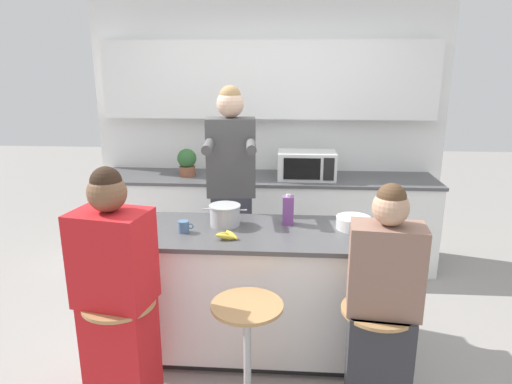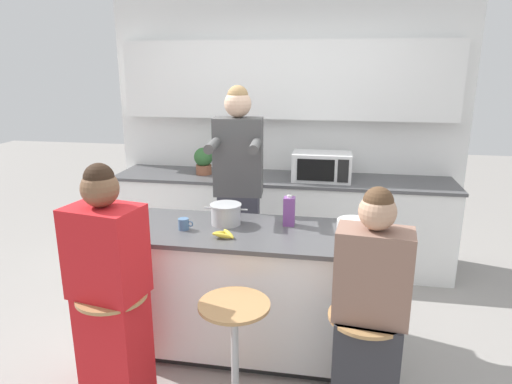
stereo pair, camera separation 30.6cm
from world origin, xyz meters
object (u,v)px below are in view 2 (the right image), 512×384
kitchen_island (254,290)px  juice_carton (289,211)px  bar_stool_leftmost (116,340)px  person_seated_near (369,327)px  microwave (322,167)px  banana_bunch (224,234)px  bar_stool_rightmost (363,364)px  person_wrapped_blanket (110,293)px  cooking_pot (226,214)px  bar_stool_center (235,350)px  person_cooking (239,200)px  coffee_cup_near (184,224)px  fruit_bowl (354,226)px  potted_plant (204,160)px

kitchen_island → juice_carton: (0.22, 0.15, 0.54)m
bar_stool_leftmost → person_seated_near: person_seated_near is taller
person_seated_near → microwave: (-0.34, 2.10, 0.39)m
banana_bunch → juice_carton: size_ratio=0.76×
bar_stool_rightmost → bar_stool_leftmost: bearing=-179.0°
person_wrapped_blanket → cooking_pot: 0.94m
bar_stool_center → bar_stool_rightmost: size_ratio=1.00×
person_cooking → banana_bunch: person_cooking is taller
coffee_cup_near → juice_carton: 0.72m
kitchen_island → bar_stool_center: kitchen_island is taller
bar_stool_center → person_seated_near: person_seated_near is taller
banana_bunch → coffee_cup_near: bearing=161.3°
bar_stool_rightmost → banana_bunch: (-0.89, 0.47, 0.52)m
kitchen_island → cooking_pot: size_ratio=5.84×
person_wrapped_blanket → microwave: 2.41m
juice_carton → microwave: size_ratio=0.39×
person_wrapped_blanket → fruit_bowl: bearing=38.3°
person_cooking → cooking_pot: person_cooking is taller
microwave → potted_plant: 1.18m
kitchen_island → person_cooking: size_ratio=0.98×
kitchen_island → bar_stool_leftmost: bearing=-137.6°
bar_stool_leftmost → banana_bunch: bearing=42.0°
bar_stool_rightmost → potted_plant: bearing=125.2°
bar_stool_center → person_seated_near: size_ratio=0.50×
bar_stool_leftmost → bar_stool_rightmost: bearing=1.0°
bar_stool_rightmost → potted_plant: (-1.50, 2.13, 0.64)m
person_seated_near → juice_carton: person_seated_near is taller
person_seated_near → person_wrapped_blanket: bearing=-173.9°
juice_carton → microwave: microwave is taller
person_cooking → coffee_cup_near: size_ratio=17.57×
cooking_pot → microwave: 1.49m
bar_stool_leftmost → bar_stool_rightmost: 1.43m
person_wrapped_blanket → cooking_pot: (0.51, 0.74, 0.26)m
kitchen_island → fruit_bowl: (0.66, 0.09, 0.48)m
kitchen_island → person_wrapped_blanket: (-0.73, -0.65, 0.25)m
person_seated_near → coffee_cup_near: size_ratio=13.54×
person_cooking → person_wrapped_blanket: (-0.50, -1.23, -0.22)m
cooking_pot → coffee_cup_near: cooking_pot is taller
coffee_cup_near → juice_carton: bearing=17.2°
bar_stool_leftmost → bar_stool_rightmost: same height
bar_stool_rightmost → fruit_bowl: 0.90m
banana_bunch → bar_stool_leftmost: bearing=-138.0°
person_wrapped_blanket → cooking_pot: person_wrapped_blanket is taller
juice_carton → bar_stool_leftmost: bearing=-139.2°
person_seated_near → banana_bunch: person_seated_near is taller
juice_carton → potted_plant: 1.69m
person_seated_near → kitchen_island: bearing=144.5°
bar_stool_center → banana_bunch: (-0.17, 0.46, 0.52)m
person_wrapped_blanket → potted_plant: person_wrapped_blanket is taller
person_wrapped_blanket → microwave: (1.12, 2.10, 0.33)m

